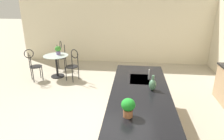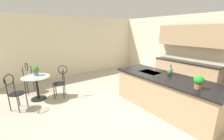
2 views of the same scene
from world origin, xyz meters
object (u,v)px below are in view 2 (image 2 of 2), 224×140
Objects in this scene: chair_near_window at (61,80)px; potted_plant_counter_far at (199,81)px; bistro_table at (37,86)px; chair_toward_desk at (29,76)px; chair_by_island at (14,91)px; vase_on_counter at (170,71)px; potted_plant_on_table at (36,70)px.

potted_plant_counter_far reaches higher than chair_near_window.
chair_toward_desk reaches higher than bistro_table.
bistro_table is 0.77× the size of chair_by_island.
chair_by_island is 1.22m from chair_toward_desk.
vase_on_counter is at bearing 47.90° from bistro_table.
potted_plant_on_table is at bearing 162.59° from bistro_table.
vase_on_counter is at bearing 155.58° from potted_plant_counter_far.
bistro_table is 0.71m from chair_near_window.
vase_on_counter is at bearing 43.65° from chair_near_window.
chair_near_window is (0.26, 0.65, 0.13)m from bistro_table.
bistro_table is at bearing 123.61° from chair_by_island.
chair_near_window is at bearing 96.09° from chair_by_island.
potted_plant_on_table is (-0.52, 0.63, 0.33)m from chair_by_island.
potted_plant_on_table is at bearing -123.04° from chair_near_window.
chair_by_island reaches higher than potted_plant_on_table.
vase_on_counter reaches higher than potted_plant_on_table.
potted_plant_counter_far reaches higher than chair_toward_desk.
potted_plant_counter_far is (3.50, 2.47, 0.63)m from bistro_table.
chair_by_island is at bearing -122.54° from vase_on_counter.
chair_toward_desk is at bearing -138.13° from vase_on_counter.
chair_toward_desk is 3.75× the size of potted_plant_on_table.
chair_toward_desk is 3.62× the size of vase_on_counter.
chair_by_island is 1.00× the size of chair_toward_desk.
potted_plant_counter_far is 0.99m from vase_on_counter.
chair_near_window is 1.00× the size of chair_toward_desk.
vase_on_counter reaches higher than chair_toward_desk.
chair_by_island is (0.13, -1.23, 0.00)m from chair_near_window.
vase_on_counter is (2.35, 2.24, 0.46)m from chair_near_window.
potted_plant_on_table is (-0.39, -0.60, 0.33)m from chair_near_window.
potted_plant_counter_far is at bearing 31.37° from chair_toward_desk.
vase_on_counter is (2.74, 2.84, 0.13)m from potted_plant_on_table.
potted_plant_counter_far is at bearing -24.42° from vase_on_counter.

